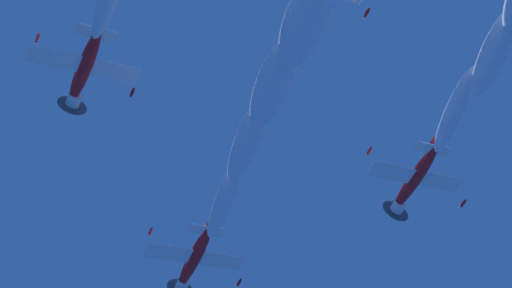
# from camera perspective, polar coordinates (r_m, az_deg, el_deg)

# --- Properties ---
(airplane_lead) EXTENTS (7.51, 7.08, 3.52)m
(airplane_lead) POSITION_cam_1_polar(r_m,az_deg,el_deg) (77.12, -3.64, -6.71)
(airplane_lead) COLOR red
(airplane_left_wingman) EXTENTS (7.48, 7.08, 3.61)m
(airplane_left_wingman) POSITION_cam_1_polar(r_m,az_deg,el_deg) (70.78, -9.92, 4.28)
(airplane_left_wingman) COLOR red
(airplane_right_wingman) EXTENTS (7.55, 7.04, 3.65)m
(airplane_right_wingman) POSITION_cam_1_polar(r_m,az_deg,el_deg) (75.19, 9.12, -2.09)
(airplane_right_wingman) COLOR red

